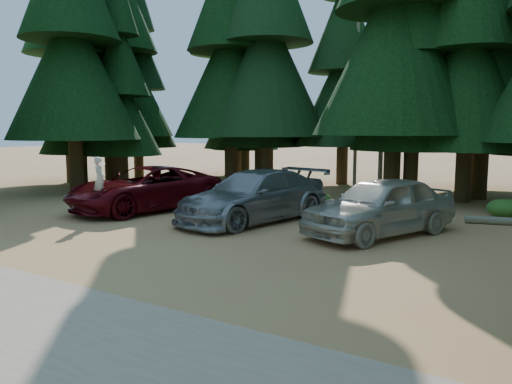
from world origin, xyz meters
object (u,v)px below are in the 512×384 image
at_px(red_pickup, 145,189).
at_px(frisbee_player, 100,179).
at_px(silver_minivan_right, 380,206).
at_px(log_left, 290,202).
at_px(log_mid, 376,207).
at_px(silver_minivan_center, 254,196).

height_order(red_pickup, frisbee_player, frisbee_player).
distance_m(silver_minivan_right, frisbee_player, 9.95).
distance_m(red_pickup, log_left, 6.14).
height_order(red_pickup, log_mid, red_pickup).
height_order(silver_minivan_right, frisbee_player, frisbee_player).
relative_size(red_pickup, silver_minivan_right, 1.19).
xyz_separation_m(silver_minivan_center, silver_minivan_right, (4.58, 0.08, 0.01)).
bearing_deg(frisbee_player, silver_minivan_center, -128.18).
bearing_deg(silver_minivan_right, frisbee_player, -141.73).
relative_size(silver_minivan_center, log_left, 1.63).
bearing_deg(frisbee_player, log_mid, -112.85).
relative_size(red_pickup, log_left, 1.67).
bearing_deg(silver_minivan_right, silver_minivan_center, -156.56).
height_order(red_pickup, silver_minivan_right, silver_minivan_right).
bearing_deg(frisbee_player, silver_minivan_right, -140.18).
bearing_deg(log_left, log_mid, -16.41).
relative_size(frisbee_player, log_left, 0.43).
bearing_deg(silver_minivan_center, log_mid, 70.74).
distance_m(red_pickup, silver_minivan_right, 9.56).
height_order(silver_minivan_center, log_left, silver_minivan_center).
bearing_deg(silver_minivan_right, red_pickup, -155.08).
xyz_separation_m(frisbee_player, log_mid, (7.87, 7.39, -1.34)).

